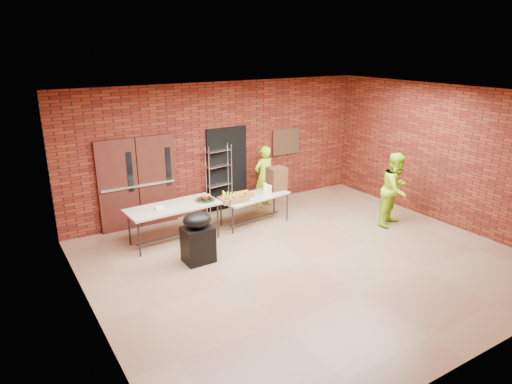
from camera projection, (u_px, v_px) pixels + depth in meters
room at (310, 183)px, 8.46m from camera, size 8.08×7.08×3.28m
double_doors at (138, 183)px, 10.31m from camera, size 1.78×0.12×2.10m
dark_doorway at (227, 169)px, 11.48m from camera, size 1.10×0.06×2.10m
bronze_plaque at (286, 142)px, 12.21m from camera, size 0.85×0.04×0.70m
wire_rack at (219, 179)px, 11.27m from camera, size 0.66×0.30×1.73m
table_left at (173, 209)px, 9.60m from camera, size 2.01×0.93×0.81m
table_right at (255, 198)px, 10.62m from camera, size 1.75×0.92×0.69m
basket_bananas at (230, 199)px, 10.17m from camera, size 0.46×0.36×0.14m
basket_oranges at (243, 195)px, 10.50m from camera, size 0.41×0.32×0.13m
basket_apples at (236, 199)px, 10.20m from camera, size 0.47×0.37×0.15m
muffin_tray at (205, 198)px, 9.90m from camera, size 0.44×0.44×0.11m
napkin_box at (159, 207)px, 9.41m from camera, size 0.17×0.11×0.06m
coffee_dispenser at (277, 178)px, 10.99m from camera, size 0.41×0.37×0.54m
cup_stack_front at (267, 190)px, 10.66m from camera, size 0.08×0.08×0.23m
cup_stack_mid at (270, 190)px, 10.63m from camera, size 0.08×0.08×0.23m
cup_stack_back at (265, 189)px, 10.66m from camera, size 0.09×0.09×0.27m
covered_grill at (198, 237)px, 8.77m from camera, size 0.57×0.48×1.03m
volunteer_woman at (264, 177)px, 11.70m from camera, size 0.62×0.44×1.60m
volunteer_man at (395, 189)px, 10.50m from camera, size 0.99×0.87×1.72m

